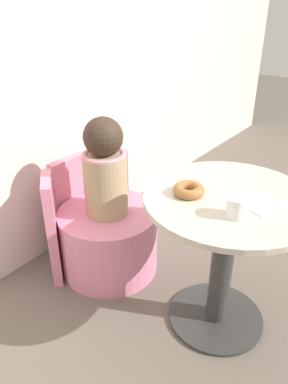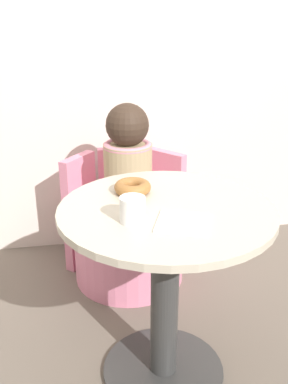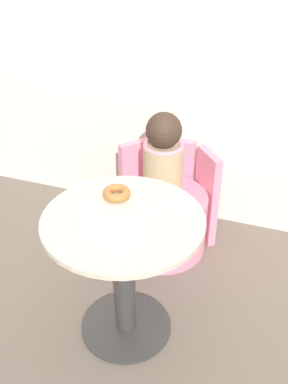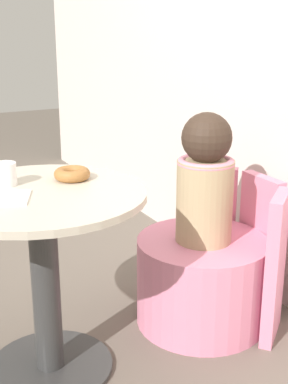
{
  "view_description": "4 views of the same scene",
  "coord_description": "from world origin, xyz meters",
  "px_view_note": "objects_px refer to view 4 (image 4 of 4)",
  "views": [
    {
      "loc": [
        -1.25,
        -0.54,
        1.45
      ],
      "look_at": [
        -0.05,
        0.39,
        0.62
      ],
      "focal_mm": 35.0,
      "sensor_mm": 36.0,
      "label": 1
    },
    {
      "loc": [
        -0.29,
        -1.31,
        1.31
      ],
      "look_at": [
        0.03,
        0.39,
        0.59
      ],
      "focal_mm": 42.0,
      "sensor_mm": 36.0,
      "label": 2
    },
    {
      "loc": [
        0.64,
        -1.46,
        1.85
      ],
      "look_at": [
        0.0,
        0.36,
        0.6
      ],
      "focal_mm": 42.0,
      "sensor_mm": 36.0,
      "label": 3
    },
    {
      "loc": [
        1.71,
        -0.48,
        1.24
      ],
      "look_at": [
        0.05,
        0.38,
        0.64
      ],
      "focal_mm": 50.0,
      "sensor_mm": 36.0,
      "label": 4
    }
  ],
  "objects_px": {
    "tub_chair": "(202,281)",
    "donut": "(72,174)",
    "child_figure": "(205,181)",
    "cup": "(5,174)",
    "round_table": "(43,252)"
  },
  "relations": [
    {
      "from": "tub_chair",
      "to": "cup",
      "type": "bearing_deg",
      "value": -97.46
    },
    {
      "from": "tub_chair",
      "to": "child_figure",
      "type": "xyz_separation_m",
      "value": [
        0.0,
        0.0,
        0.45
      ]
    },
    {
      "from": "child_figure",
      "to": "cup",
      "type": "bearing_deg",
      "value": -97.46
    },
    {
      "from": "tub_chair",
      "to": "donut",
      "type": "relative_size",
      "value": 4.2
    },
    {
      "from": "child_figure",
      "to": "donut",
      "type": "xyz_separation_m",
      "value": [
        -0.06,
        -0.54,
        0.08
      ]
    },
    {
      "from": "tub_chair",
      "to": "cup",
      "type": "relative_size",
      "value": 6.8
    },
    {
      "from": "tub_chair",
      "to": "round_table",
      "type": "bearing_deg",
      "value": -87.84
    },
    {
      "from": "round_table",
      "to": "child_figure",
      "type": "xyz_separation_m",
      "value": [
        -0.03,
        0.69,
        0.16
      ]
    },
    {
      "from": "round_table",
      "to": "cup",
      "type": "bearing_deg",
      "value": -147.48
    },
    {
      "from": "child_figure",
      "to": "donut",
      "type": "distance_m",
      "value": 0.55
    },
    {
      "from": "tub_chair",
      "to": "child_figure",
      "type": "bearing_deg",
      "value": 0.0
    },
    {
      "from": "child_figure",
      "to": "cup",
      "type": "distance_m",
      "value": 0.78
    },
    {
      "from": "tub_chair",
      "to": "donut",
      "type": "distance_m",
      "value": 0.76
    },
    {
      "from": "child_figure",
      "to": "cup",
      "type": "xyz_separation_m",
      "value": [
        -0.1,
        -0.77,
        0.1
      ]
    },
    {
      "from": "round_table",
      "to": "child_figure",
      "type": "bearing_deg",
      "value": 92.16
    }
  ]
}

